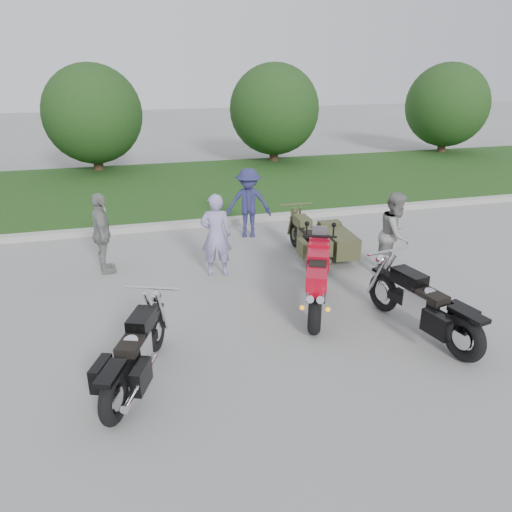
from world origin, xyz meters
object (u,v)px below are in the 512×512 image
object	(u,v)px
person_denim	(249,203)
person_back	(102,234)
cruiser_left	(135,357)
person_grey	(395,234)
cruiser_sidecar	(325,242)
sportbike_red	(317,278)
cruiser_right	(426,308)
person_stripe	(216,235)

from	to	relation	value
person_denim	person_back	bearing A→B (deg)	-141.37
cruiser_left	person_back	size ratio (longest dim) A/B	1.29
cruiser_left	person_denim	size ratio (longest dim) A/B	1.27
cruiser_left	person_grey	size ratio (longest dim) A/B	1.27
cruiser_sidecar	sportbike_red	bearing A→B (deg)	-113.73
cruiser_sidecar	person_denim	bearing A→B (deg)	124.73
person_denim	person_back	world-z (taller)	person_denim
cruiser_right	cruiser_sidecar	world-z (taller)	cruiser_right
person_denim	cruiser_left	bearing A→B (deg)	-102.00
person_stripe	sportbike_red	bearing A→B (deg)	135.01
person_back	cruiser_sidecar	bearing A→B (deg)	-102.17
cruiser_left	cruiser_right	distance (m)	4.40
person_stripe	person_back	bearing A→B (deg)	-6.59
person_stripe	person_back	distance (m)	2.28
sportbike_red	cruiser_sidecar	xyz separation A→B (m)	(1.09, 2.22, -0.22)
cruiser_sidecar	person_back	world-z (taller)	person_back
sportbike_red	cruiser_left	size ratio (longest dim) A/B	0.99
person_stripe	cruiser_sidecar	bearing A→B (deg)	-163.56
cruiser_right	person_grey	size ratio (longest dim) A/B	1.43
cruiser_left	person_back	xyz separation A→B (m)	(-0.41, 4.09, 0.38)
cruiser_left	person_denim	bearing A→B (deg)	84.00
sportbike_red	person_grey	world-z (taller)	person_grey
cruiser_sidecar	person_grey	world-z (taller)	person_grey
cruiser_right	person_denim	size ratio (longest dim) A/B	1.43
cruiser_left	cruiser_right	size ratio (longest dim) A/B	0.89
sportbike_red	cruiser_right	size ratio (longest dim) A/B	0.88
person_back	sportbike_red	bearing A→B (deg)	-133.85
cruiser_left	cruiser_sidecar	xyz separation A→B (m)	(4.17, 3.55, -0.04)
person_stripe	person_grey	size ratio (longest dim) A/B	0.99
person_back	person_denim	bearing A→B (deg)	-73.33
cruiser_sidecar	person_stripe	xyz separation A→B (m)	(-2.42, -0.19, 0.43)
cruiser_right	cruiser_sidecar	size ratio (longest dim) A/B	1.07
person_stripe	person_denim	world-z (taller)	person_denim
person_grey	person_denim	distance (m)	3.71
cruiser_sidecar	person_back	size ratio (longest dim) A/B	1.37
sportbike_red	person_stripe	distance (m)	2.43
sportbike_red	person_back	distance (m)	4.45
cruiser_right	cruiser_sidecar	xyz separation A→B (m)	(-0.23, 3.42, -0.07)
person_back	person_grey	bearing A→B (deg)	-111.55
sportbike_red	person_denim	bearing A→B (deg)	115.34
cruiser_right	person_denim	bearing A→B (deg)	93.46
person_stripe	person_grey	world-z (taller)	person_grey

